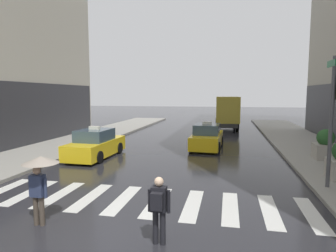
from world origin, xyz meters
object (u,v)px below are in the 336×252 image
Objects in this scene: taxi_second at (207,137)px; traffic_light_pole at (335,103)px; planter_mid_block at (325,146)px; taxi_lead at (96,145)px; pedestrian_with_umbrella at (40,171)px; pedestrian_with_backpack at (159,205)px; box_truck at (227,111)px.

traffic_light_pole is at bearing -56.63° from taxi_second.
traffic_light_pole reaches higher than taxi_second.
taxi_second is 6.98m from planter_mid_block.
taxi_lead is 7.32m from taxi_second.
pedestrian_with_umbrella is 1.21× the size of planter_mid_block.
taxi_second reaches higher than planter_mid_block.
traffic_light_pole is 2.91× the size of pedestrian_with_backpack.
box_truck reaches higher than taxi_second.
taxi_second is 2.88× the size of planter_mid_block.
pedestrian_with_umbrella is at bearing -73.87° from taxi_lead.
planter_mid_block is (10.05, 9.88, -0.64)m from pedestrian_with_umbrella.
box_truck reaches higher than pedestrian_with_backpack.
box_truck is 15.19m from planter_mid_block.
taxi_lead is 2.77× the size of pedestrian_with_backpack.
taxi_lead is 12.57m from planter_mid_block.
planter_mid_block reaches higher than pedestrian_with_backpack.
traffic_light_pole is 2.47× the size of pedestrian_with_umbrella.
traffic_light_pole is 19.80m from box_truck.
box_truck is 24.50m from pedestrian_with_backpack.
pedestrian_with_umbrella reaches higher than planter_mid_block.
pedestrian_with_backpack is at bearing -93.32° from box_truck.
box_truck reaches higher than taxi_lead.
traffic_light_pole is at bearing 28.51° from pedestrian_with_umbrella.
pedestrian_with_umbrella is at bearing -151.49° from traffic_light_pole.
planter_mid_block is at bearing -69.74° from box_truck.
pedestrian_with_backpack is (-0.21, -12.88, 0.25)m from taxi_second.
box_truck is 4.62× the size of pedestrian_with_backpack.
pedestrian_with_umbrella is 1.18× the size of pedestrian_with_backpack.
planter_mid_block is (6.46, -2.66, 0.15)m from taxi_second.
taxi_lead is 10.47m from pedestrian_with_backpack.
pedestrian_with_umbrella is (-8.73, -4.74, -1.74)m from traffic_light_pole.
planter_mid_block is at bearing 75.54° from traffic_light_pole.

